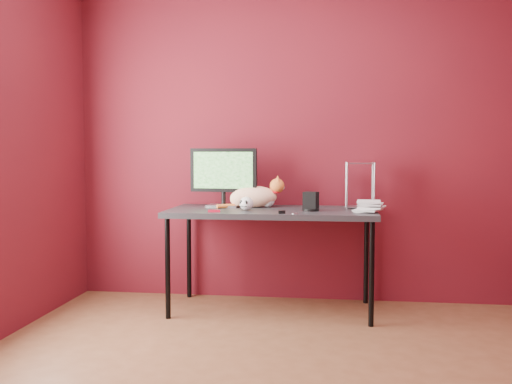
# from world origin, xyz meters

# --- Properties ---
(room) EXTENTS (3.52, 3.52, 2.61)m
(room) POSITION_xyz_m (0.00, 0.00, 1.45)
(room) COLOR brown
(room) RESTS_ON ground
(desk) EXTENTS (1.50, 0.70, 0.75)m
(desk) POSITION_xyz_m (-0.15, 1.37, 0.70)
(desk) COLOR black
(desk) RESTS_ON ground
(monitor) EXTENTS (0.51, 0.18, 0.45)m
(monitor) POSITION_xyz_m (-0.53, 1.49, 1.00)
(monitor) COLOR #A2A1A6
(monitor) RESTS_ON desk
(cat) EXTENTS (0.49, 0.26, 0.24)m
(cat) POSITION_xyz_m (-0.30, 1.50, 0.83)
(cat) COLOR orange
(cat) RESTS_ON desk
(skull_mug) EXTENTS (0.10, 0.11, 0.10)m
(skull_mug) POSITION_xyz_m (-0.32, 1.26, 0.80)
(skull_mug) COLOR silver
(skull_mug) RESTS_ON desk
(speaker) EXTENTS (0.12, 0.12, 0.14)m
(speaker) POSITION_xyz_m (0.14, 1.29, 0.81)
(speaker) COLOR black
(speaker) RESTS_ON desk
(book_stack) EXTENTS (0.23, 0.27, 0.88)m
(book_stack) POSITION_xyz_m (0.47, 1.32, 1.19)
(book_stack) COLOR beige
(book_stack) RESTS_ON desk
(wire_rack) EXTENTS (0.21, 0.17, 0.34)m
(wire_rack) POSITION_xyz_m (0.49, 1.56, 0.92)
(wire_rack) COLOR #A2A1A6
(wire_rack) RESTS_ON desk
(pocket_knife) EXTENTS (0.09, 0.03, 0.02)m
(pocket_knife) POSITION_xyz_m (-0.53, 1.12, 0.76)
(pocket_knife) COLOR #AF0D24
(pocket_knife) RESTS_ON desk
(black_gadget) EXTENTS (0.05, 0.04, 0.02)m
(black_gadget) POSITION_xyz_m (-0.05, 1.08, 0.76)
(black_gadget) COLOR black
(black_gadget) RESTS_ON desk
(washer) EXTENTS (0.05, 0.05, 0.00)m
(washer) POSITION_xyz_m (0.04, 1.08, 0.75)
(washer) COLOR #A2A1A6
(washer) RESTS_ON desk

